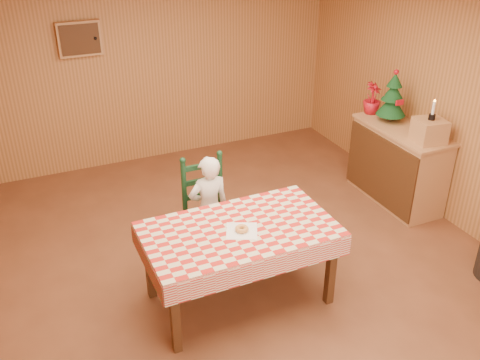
% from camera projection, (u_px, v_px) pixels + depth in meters
% --- Properties ---
extents(ground, '(6.00, 6.00, 0.00)m').
position_uv_depth(ground, '(248.00, 274.00, 5.23)').
color(ground, brown).
rests_on(ground, ground).
extents(cabin_walls, '(5.10, 6.05, 2.65)m').
position_uv_depth(cabin_walls, '(225.00, 78.00, 4.80)').
color(cabin_walls, '#AD723E').
rests_on(cabin_walls, ground).
extents(dining_table, '(1.66, 0.96, 0.77)m').
position_uv_depth(dining_table, '(239.00, 236.00, 4.60)').
color(dining_table, '#452712').
rests_on(dining_table, ground).
extents(ladder_chair, '(0.44, 0.40, 1.08)m').
position_uv_depth(ladder_chair, '(207.00, 211.00, 5.32)').
color(ladder_chair, black).
rests_on(ladder_chair, ground).
extents(seated_child, '(0.41, 0.27, 1.12)m').
position_uv_depth(seated_child, '(209.00, 209.00, 5.24)').
color(seated_child, silver).
rests_on(seated_child, ground).
extents(napkin, '(0.34, 0.34, 0.00)m').
position_uv_depth(napkin, '(242.00, 231.00, 4.52)').
color(napkin, white).
rests_on(napkin, dining_table).
extents(donut, '(0.15, 0.15, 0.04)m').
position_uv_depth(donut, '(242.00, 229.00, 4.51)').
color(donut, '#D9974E').
rests_on(donut, napkin).
extents(shelf_unit, '(0.54, 1.24, 0.93)m').
position_uv_depth(shelf_unit, '(397.00, 165.00, 6.31)').
color(shelf_unit, tan).
rests_on(shelf_unit, ground).
extents(crate, '(0.34, 0.34, 0.25)m').
position_uv_depth(crate, '(429.00, 131.00, 5.72)').
color(crate, tan).
rests_on(crate, shelf_unit).
extents(christmas_tree, '(0.34, 0.34, 0.62)m').
position_uv_depth(christmas_tree, '(393.00, 98.00, 6.17)').
color(christmas_tree, '#452712').
rests_on(christmas_tree, shelf_unit).
extents(flower_arrangement, '(0.28, 0.28, 0.38)m').
position_uv_depth(flower_arrangement, '(372.00, 98.00, 6.43)').
color(flower_arrangement, '#A60F1B').
rests_on(flower_arrangement, shelf_unit).
extents(candle_set, '(0.07, 0.07, 0.22)m').
position_uv_depth(candle_set, '(432.00, 114.00, 5.63)').
color(candle_set, black).
rests_on(candle_set, crate).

